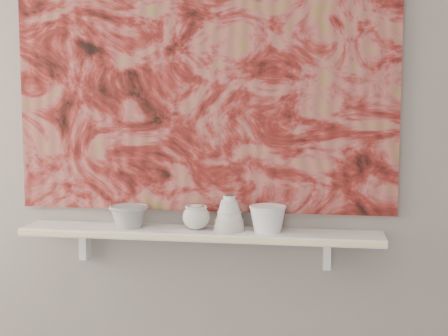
% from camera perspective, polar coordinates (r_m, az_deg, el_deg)
% --- Properties ---
extents(wall_back, '(3.60, 0.00, 3.60)m').
position_cam_1_polar(wall_back, '(2.46, -1.91, 4.42)').
color(wall_back, gray).
rests_on(wall_back, floor).
extents(shelf, '(1.40, 0.18, 0.03)m').
position_cam_1_polar(shelf, '(2.42, -2.31, -5.99)').
color(shelf, white).
rests_on(shelf, wall_back).
extents(shelf_stripe, '(1.40, 0.01, 0.02)m').
position_cam_1_polar(shelf_stripe, '(2.33, -2.77, -6.45)').
color(shelf_stripe, '#F7E6A4').
rests_on(shelf_stripe, shelf).
extents(bracket_left, '(0.03, 0.06, 0.12)m').
position_cam_1_polar(bracket_left, '(2.64, -12.59, -6.81)').
color(bracket_left, white).
rests_on(bracket_left, wall_back).
extents(bracket_right, '(0.03, 0.06, 0.12)m').
position_cam_1_polar(bracket_right, '(2.45, 9.40, -7.69)').
color(bracket_right, white).
rests_on(bracket_right, wall_back).
extents(painting, '(1.50, 0.02, 1.10)m').
position_cam_1_polar(painting, '(2.45, -1.99, 8.86)').
color(painting, maroon).
rests_on(painting, wall_back).
extents(house_motif, '(0.09, 0.00, 0.08)m').
position_cam_1_polar(house_motif, '(2.40, 8.60, 1.49)').
color(house_motif, black).
rests_on(house_motif, painting).
extents(bowl_grey, '(0.20, 0.20, 0.09)m').
position_cam_1_polar(bowl_grey, '(2.48, -8.69, -4.35)').
color(bowl_grey, gray).
rests_on(bowl_grey, shelf).
extents(cup_cream, '(0.14, 0.14, 0.10)m').
position_cam_1_polar(cup_cream, '(2.41, -2.56, -4.51)').
color(cup_cream, beige).
rests_on(cup_cream, shelf).
extents(bell_vessel, '(0.15, 0.15, 0.14)m').
position_cam_1_polar(bell_vessel, '(2.38, 0.49, -4.14)').
color(bell_vessel, beige).
rests_on(bell_vessel, shelf).
extents(bowl_white, '(0.18, 0.18, 0.10)m').
position_cam_1_polar(bowl_white, '(2.37, 4.01, -4.62)').
color(bowl_white, white).
rests_on(bowl_white, shelf).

